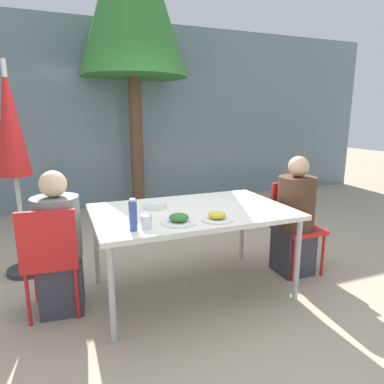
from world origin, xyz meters
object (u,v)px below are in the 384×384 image
at_px(person_left, 59,247).
at_px(closed_umbrella, 11,132).
at_px(chair_left, 51,253).
at_px(bottle, 133,215).
at_px(salad_bowl, 155,205).
at_px(person_right, 295,220).
at_px(drinking_cup, 146,221).
at_px(chair_right, 294,219).

distance_m(person_left, closed_umbrella, 1.23).
height_order(chair_left, person_left, person_left).
height_order(bottle, salad_bowl, bottle).
bearing_deg(person_right, closed_umbrella, -20.63).
bearing_deg(salad_bowl, person_right, -6.68).
distance_m(drinking_cup, salad_bowl, 0.52).
relative_size(chair_right, bottle, 3.89).
bearing_deg(bottle, chair_right, 13.98).
bearing_deg(closed_umbrella, bottle, -57.58).
bearing_deg(chair_right, person_left, -0.57).
height_order(person_left, chair_right, person_left).
relative_size(person_left, closed_umbrella, 0.56).
xyz_separation_m(person_left, closed_umbrella, (-0.32, 0.83, 0.85)).
height_order(chair_right, drinking_cup, chair_right).
bearing_deg(drinking_cup, chair_left, 150.44).
xyz_separation_m(chair_left, person_left, (0.06, 0.07, 0.01)).
xyz_separation_m(chair_left, drinking_cup, (0.65, -0.37, 0.28)).
bearing_deg(salad_bowl, chair_right, -3.19).
bearing_deg(closed_umbrella, person_right, -21.11).
distance_m(chair_right, bottle, 1.77).
bearing_deg(drinking_cup, closed_umbrella, 125.75).
bearing_deg(salad_bowl, closed_umbrella, 144.60).
bearing_deg(drinking_cup, salad_bowl, 67.63).
bearing_deg(drinking_cup, person_left, 143.18).
bearing_deg(chair_left, chair_right, 6.80).
bearing_deg(salad_bowl, chair_left, -172.46).
distance_m(chair_right, drinking_cup, 1.67).
bearing_deg(salad_bowl, bottle, -120.57).
bearing_deg(person_right, bottle, 12.23).
relative_size(chair_left, person_left, 0.78).
distance_m(chair_right, person_right, 0.10).
relative_size(chair_right, person_right, 0.76).
bearing_deg(chair_right, closed_umbrella, -18.63).
bearing_deg(chair_left, person_left, 58.00).
xyz_separation_m(person_left, salad_bowl, (0.79, 0.04, 0.25)).
height_order(person_left, drinking_cup, person_left).
distance_m(chair_left, chair_right, 2.24).
bearing_deg(person_left, closed_umbrella, 117.26).
bearing_deg(person_left, person_right, 2.71).
distance_m(chair_left, drinking_cup, 0.80).
distance_m(bottle, salad_bowl, 0.58).
bearing_deg(closed_umbrella, person_left, -68.66).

